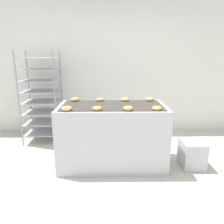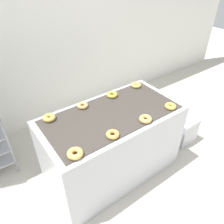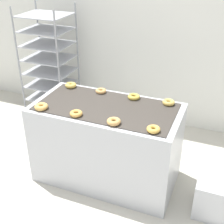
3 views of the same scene
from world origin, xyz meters
name	(u,v)px [view 1 (image 1 of 3)]	position (x,y,z in m)	size (l,w,h in m)	color
ground_plane	(113,188)	(0.00, 0.00, 0.00)	(14.00, 14.00, 0.00)	beige
wall_back	(111,64)	(0.00, 2.12, 1.40)	(8.00, 0.05, 2.80)	silver
fryer_machine	(112,135)	(0.00, 0.64, 0.45)	(1.51, 0.78, 0.90)	#B7BABF
baking_rack_cart	(42,96)	(-1.27, 1.60, 0.85)	(0.65, 0.56, 1.66)	gray
glaze_bin	(192,154)	(1.15, 0.54, 0.19)	(0.31, 0.37, 0.38)	#B7BABF
donut_near_left	(67,108)	(-0.58, 0.35, 0.92)	(0.14, 0.14, 0.05)	#D9A452
donut_near_midleft	(97,108)	(-0.20, 0.36, 0.92)	(0.12, 0.12, 0.04)	gold
donut_near_midright	(128,108)	(0.20, 0.35, 0.92)	(0.13, 0.13, 0.05)	tan
donut_near_right	(157,108)	(0.57, 0.36, 0.92)	(0.12, 0.12, 0.04)	gold
donut_far_left	(75,99)	(-0.56, 0.92, 0.92)	(0.13, 0.13, 0.05)	gold
donut_far_midleft	(100,100)	(-0.19, 0.92, 0.92)	(0.12, 0.12, 0.04)	tan
donut_far_midright	(125,100)	(0.20, 0.91, 0.92)	(0.13, 0.13, 0.04)	gold
donut_far_right	(149,99)	(0.57, 0.92, 0.92)	(0.13, 0.13, 0.04)	gold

